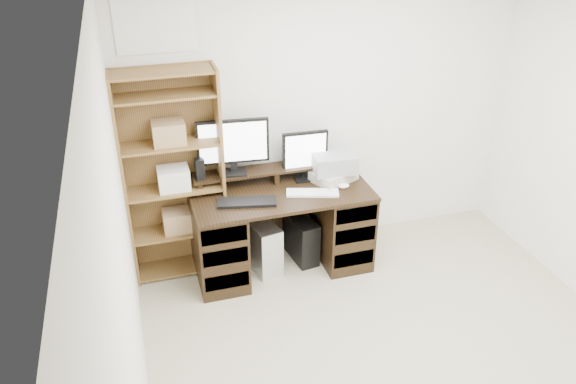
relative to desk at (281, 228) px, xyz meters
name	(u,v)px	position (x,y,z in m)	size (l,w,h in m)	color
room	(444,233)	(0.50, -1.64, 0.86)	(3.54, 4.04, 2.54)	tan
desk	(281,228)	(0.00, 0.00, 0.00)	(1.50, 0.70, 0.75)	black
riser_shelf	(274,170)	(0.00, 0.21, 0.45)	(1.40, 0.22, 0.12)	black
monitor_wide	(233,144)	(-0.34, 0.21, 0.74)	(0.59, 0.17, 0.47)	black
monitor_small	(305,154)	(0.26, 0.17, 0.60)	(0.39, 0.15, 0.43)	black
speaker	(200,169)	(-0.64, 0.17, 0.57)	(0.07, 0.07, 0.18)	black
keyboard_black	(247,202)	(-0.32, -0.13, 0.37)	(0.47, 0.16, 0.03)	black
keyboard_white	(312,193)	(0.24, -0.13, 0.37)	(0.43, 0.13, 0.02)	white
mouse	(344,186)	(0.52, -0.10, 0.38)	(0.10, 0.07, 0.04)	white
printer	(334,175)	(0.49, 0.06, 0.41)	(0.36, 0.27, 0.09)	#B3AF9C
basket	(334,163)	(0.49, 0.06, 0.53)	(0.36, 0.26, 0.15)	#95989E
tower_silver	(262,244)	(-0.17, 0.04, -0.16)	(0.20, 0.45, 0.45)	silver
tower_black	(301,238)	(0.21, 0.06, -0.18)	(0.23, 0.43, 0.41)	black
bookshelf	(173,175)	(-0.85, 0.21, 0.53)	(0.80, 0.30, 1.80)	olive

